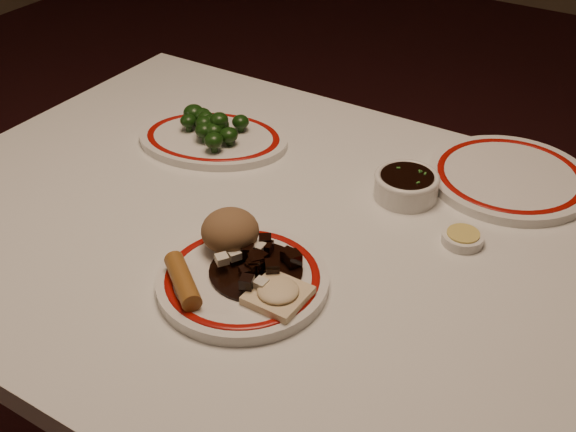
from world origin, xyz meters
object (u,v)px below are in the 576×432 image
at_px(fried_wonton, 278,293).
at_px(soy_bowl, 406,186).
at_px(dining_table, 267,269).
at_px(spring_roll, 183,280).
at_px(broccoli_pile, 212,125).
at_px(main_plate, 243,280).
at_px(rice_mound, 230,231).
at_px(broccoli_plate, 213,139).
at_px(stirfry_heap, 258,265).

xyz_separation_m(fried_wonton, soy_bowl, (0.03, 0.35, -0.01)).
distance_m(dining_table, spring_roll, 0.24).
bearing_deg(fried_wonton, broccoli_pile, 137.88).
relative_size(main_plate, rice_mound, 3.47).
bearing_deg(broccoli_plate, rice_mound, -48.49).
relative_size(main_plate, stirfry_heap, 2.22).
xyz_separation_m(spring_roll, broccoli_pile, (-0.23, 0.37, 0.01)).
distance_m(fried_wonton, broccoli_plate, 0.48).
height_order(spring_roll, stirfry_heap, stirfry_heap).
xyz_separation_m(spring_roll, soy_bowl, (0.15, 0.40, -0.01)).
xyz_separation_m(spring_roll, fried_wonton, (0.12, 0.05, -0.00)).
relative_size(broccoli_pile, soy_bowl, 1.32).
distance_m(spring_roll, fried_wonton, 0.13).
height_order(dining_table, rice_mound, rice_mound).
distance_m(broccoli_plate, soy_bowl, 0.38).
xyz_separation_m(dining_table, fried_wonton, (0.12, -0.16, 0.12)).
distance_m(stirfry_heap, soy_bowl, 0.32).
bearing_deg(dining_table, stirfry_heap, -60.96).
bearing_deg(stirfry_heap, soy_bowl, 74.43).
height_order(stirfry_heap, soy_bowl, stirfry_heap).
relative_size(stirfry_heap, broccoli_pile, 0.95).
bearing_deg(rice_mound, spring_roll, -90.59).
height_order(spring_roll, soy_bowl, spring_roll).
height_order(rice_mound, broccoli_plate, rice_mound).
xyz_separation_m(rice_mound, spring_roll, (-0.00, -0.11, -0.02)).
height_order(broccoli_pile, soy_bowl, broccoli_pile).
distance_m(rice_mound, stirfry_heap, 0.07).
xyz_separation_m(main_plate, stirfry_heap, (0.01, 0.02, 0.02)).
relative_size(fried_wonton, stirfry_heap, 0.57).
bearing_deg(soy_bowl, rice_mound, -117.55).
bearing_deg(soy_bowl, stirfry_heap, -105.57).
height_order(main_plate, broccoli_plate, main_plate).
distance_m(main_plate, broccoli_pile, 0.42).
relative_size(dining_table, fried_wonton, 15.82).
xyz_separation_m(broccoli_plate, broccoli_pile, (0.00, -0.00, 0.03)).
xyz_separation_m(dining_table, rice_mound, (0.00, -0.10, 0.14)).
relative_size(broccoli_plate, soy_bowl, 3.15).
height_order(main_plate, spring_roll, spring_roll).
relative_size(dining_table, main_plate, 4.06).
bearing_deg(main_plate, dining_table, 111.00).
xyz_separation_m(rice_mound, broccoli_plate, (-0.23, 0.26, -0.04)).
height_order(broccoli_plate, soy_bowl, soy_bowl).
distance_m(dining_table, stirfry_heap, 0.18).
bearing_deg(main_plate, spring_roll, -129.69).
distance_m(dining_table, broccoli_pile, 0.31).
distance_m(main_plate, rice_mound, 0.08).
height_order(dining_table, stirfry_heap, stirfry_heap).
distance_m(main_plate, spring_roll, 0.09).
xyz_separation_m(dining_table, broccoli_plate, (-0.23, 0.17, 0.10)).
distance_m(spring_roll, broccoli_plate, 0.44).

